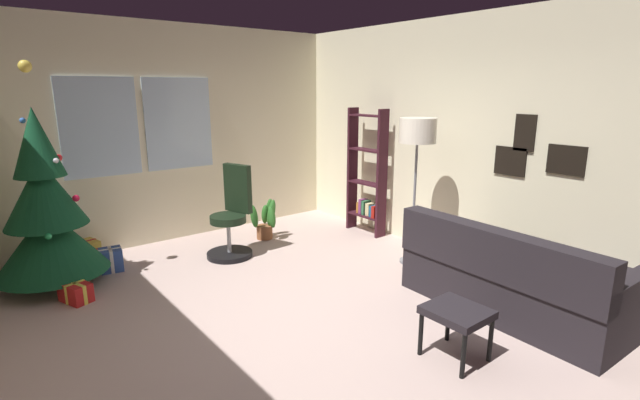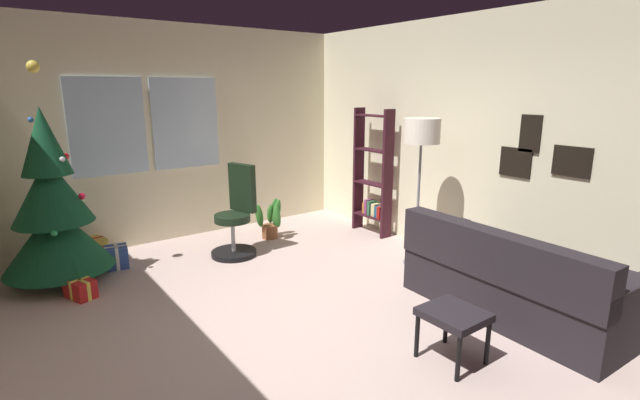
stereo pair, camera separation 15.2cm
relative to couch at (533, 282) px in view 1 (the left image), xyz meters
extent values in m
cube|color=#C0A59C|center=(-1.75, 1.00, -0.35)|extent=(4.94, 6.38, 0.10)
cube|color=#EFE7BF|center=(-1.75, 4.24, 1.14)|extent=(4.94, 0.10, 2.88)
cube|color=silver|center=(-2.61, 4.18, 1.28)|extent=(0.90, 0.03, 1.20)
cube|color=silver|center=(-1.62, 4.18, 1.28)|extent=(0.90, 0.03, 1.20)
cube|color=#EFE7BF|center=(0.77, 1.00, 1.14)|extent=(0.10, 6.38, 2.88)
cube|color=black|center=(0.71, 0.60, 1.29)|extent=(0.02, 0.23, 0.39)
cube|color=black|center=(0.71, 0.73, 0.97)|extent=(0.02, 0.36, 0.31)
cube|color=black|center=(0.71, 0.15, 1.05)|extent=(0.02, 0.37, 0.29)
cube|color=black|center=(-0.12, 0.14, -0.08)|extent=(0.93, 2.02, 0.43)
cube|color=black|center=(-0.47, 0.15, 0.34)|extent=(0.28, 1.99, 0.43)
cube|color=black|center=(-0.16, -0.78, 0.23)|extent=(0.86, 0.18, 0.20)
cube|color=black|center=(-0.08, 1.06, 0.23)|extent=(0.86, 0.18, 0.20)
cube|color=black|center=(0.67, -0.46, -0.08)|extent=(0.82, 0.88, 0.43)
cube|color=red|center=(-0.36, -0.17, 0.30)|extent=(0.25, 0.43, 0.41)
cube|color=beige|center=(-0.34, 0.23, 0.30)|extent=(0.20, 0.41, 0.41)
cube|color=#984424|center=(-0.35, 0.05, 0.30)|extent=(0.23, 0.41, 0.42)
cube|color=black|center=(-1.21, -0.02, 0.09)|extent=(0.41, 0.45, 0.06)
cylinder|color=black|center=(-1.38, -0.22, -0.12)|extent=(0.04, 0.04, 0.36)
cylinder|color=black|center=(-1.03, -0.22, -0.12)|extent=(0.04, 0.04, 0.36)
cylinder|color=black|center=(-1.38, 0.17, -0.12)|extent=(0.04, 0.04, 0.36)
cylinder|color=black|center=(-1.03, 0.17, -0.12)|extent=(0.04, 0.04, 0.36)
cylinder|color=#4C331E|center=(-3.39, 3.43, -0.22)|extent=(0.12, 0.12, 0.16)
cone|color=#114226|center=(-3.39, 3.43, 0.21)|extent=(1.09, 1.09, 0.69)
cone|color=#114226|center=(-3.39, 3.43, 0.72)|extent=(0.79, 0.79, 0.69)
cone|color=#114226|center=(-3.39, 3.43, 1.23)|extent=(0.48, 0.48, 0.69)
sphere|color=red|center=(-3.19, 3.53, 1.04)|extent=(0.07, 0.07, 0.07)
sphere|color=gold|center=(-3.27, 3.65, 0.95)|extent=(0.05, 0.05, 0.05)
sphere|color=silver|center=(-3.26, 3.26, 1.05)|extent=(0.05, 0.05, 0.05)
sphere|color=blue|center=(-3.46, 3.53, 1.44)|extent=(0.06, 0.06, 0.06)
sphere|color=#1E8C4C|center=(-3.44, 3.05, 0.36)|extent=(0.06, 0.06, 0.06)
sphere|color=#B21433|center=(-3.13, 3.25, 0.65)|extent=(0.07, 0.07, 0.07)
sphere|color=#F2D14C|center=(-3.39, 3.43, 1.95)|extent=(0.12, 0.12, 0.12)
cube|color=red|center=(-3.30, 2.89, -0.21)|extent=(0.29, 0.36, 0.19)
cube|color=#EAD84C|center=(-3.30, 2.89, -0.21)|extent=(0.15, 0.31, 0.20)
cube|color=#EAD84C|center=(-3.30, 2.89, -0.21)|extent=(0.20, 0.10, 0.20)
cube|color=#1E722D|center=(-2.94, 3.57, -0.18)|extent=(0.29, 0.28, 0.24)
cube|color=red|center=(-2.94, 3.57, -0.18)|extent=(0.10, 0.22, 0.25)
cube|color=red|center=(-2.94, 3.57, -0.18)|extent=(0.25, 0.11, 0.25)
cube|color=gold|center=(-3.00, 3.94, -0.17)|extent=(0.37, 0.33, 0.27)
cube|color=#B21919|center=(-3.00, 3.94, -0.17)|extent=(0.32, 0.11, 0.28)
cube|color=#B21919|center=(-3.00, 3.94, -0.17)|extent=(0.10, 0.28, 0.28)
cube|color=#2D4C99|center=(-2.80, 3.52, -0.17)|extent=(0.27, 0.27, 0.26)
cube|color=silver|center=(-2.80, 3.52, -0.17)|extent=(0.25, 0.07, 0.26)
cube|color=silver|center=(-2.80, 3.52, -0.17)|extent=(0.07, 0.25, 0.26)
cylinder|color=black|center=(-1.53, 3.07, -0.27)|extent=(0.56, 0.56, 0.06)
cylinder|color=#B2B2B7|center=(-1.53, 3.07, -0.03)|extent=(0.05, 0.05, 0.43)
cylinder|color=black|center=(-1.53, 3.07, 0.19)|extent=(0.44, 0.44, 0.09)
cube|color=black|center=(-1.35, 3.13, 0.54)|extent=(0.20, 0.40, 0.60)
cube|color=#36151F|center=(0.50, 2.45, 0.59)|extent=(0.18, 0.04, 1.78)
cube|color=#36151F|center=(0.50, 3.05, 0.59)|extent=(0.18, 0.04, 1.78)
cube|color=#36151F|center=(0.50, 2.75, -0.05)|extent=(0.18, 0.56, 0.02)
cube|color=#36151F|center=(0.50, 2.75, 0.43)|extent=(0.18, 0.56, 0.02)
cube|color=#36151F|center=(0.50, 2.75, 0.90)|extent=(0.18, 0.56, 0.02)
cube|color=#36151F|center=(0.50, 2.75, 1.38)|extent=(0.18, 0.56, 0.02)
cube|color=#9E1912|center=(0.51, 2.54, 0.05)|extent=(0.16, 0.06, 0.17)
cube|color=#1A517B|center=(0.52, 2.61, 0.04)|extent=(0.14, 0.06, 0.16)
cube|color=beige|center=(0.53, 2.69, 0.05)|extent=(0.13, 0.07, 0.18)
cube|color=#316744|center=(0.52, 2.77, 0.06)|extent=(0.15, 0.05, 0.20)
cube|color=#783567|center=(0.52, 2.83, 0.07)|extent=(0.14, 0.05, 0.21)
cube|color=#AE6B27|center=(0.53, 2.89, 0.04)|extent=(0.13, 0.05, 0.16)
cylinder|color=slate|center=(0.10, 1.53, -0.29)|extent=(0.28, 0.28, 0.03)
cylinder|color=slate|center=(0.10, 1.53, 0.44)|extent=(0.03, 0.03, 1.41)
cylinder|color=white|center=(0.10, 1.53, 1.28)|extent=(0.42, 0.42, 0.28)
cylinder|color=brown|center=(-0.81, 3.41, -0.21)|extent=(0.22, 0.22, 0.19)
ellipsoid|color=#2F6E27|center=(-0.75, 3.48, 0.02)|extent=(0.15, 0.18, 0.30)
ellipsoid|color=#2F6E27|center=(-0.97, 3.40, 0.05)|extent=(0.15, 0.11, 0.34)
ellipsoid|color=#2F6E27|center=(-0.69, 3.46, 0.07)|extent=(0.15, 0.19, 0.38)
ellipsoid|color=#2F6E27|center=(-0.73, 3.34, 0.07)|extent=(0.20, 0.17, 0.39)
ellipsoid|color=#2F6E27|center=(-0.77, 3.27, 0.03)|extent=(0.13, 0.17, 0.31)
camera|label=1|loc=(-4.03, -1.89, 1.75)|focal=25.98mm
camera|label=2|loc=(-3.91, -1.99, 1.75)|focal=25.98mm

